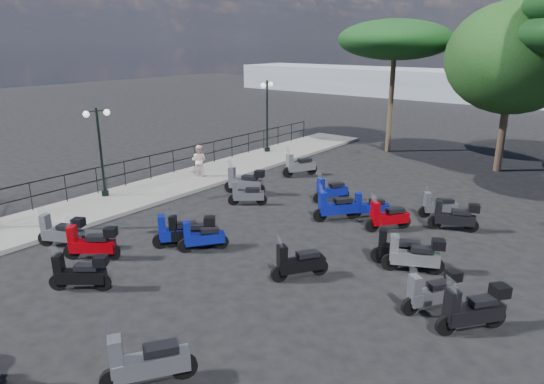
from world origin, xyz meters
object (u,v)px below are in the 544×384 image
Objects in this scene: scooter_25 at (473,310)px; scooter_27 at (454,217)px; scooter_7 at (80,273)px; scooter_11 at (331,191)px; scooter_22 at (439,206)px; scooter_18 at (146,363)px; scooter_21 at (414,255)px; lamp_post_1 at (100,147)px; scooter_16 at (370,207)px; scooter_26 at (432,293)px; scooter_20 at (399,250)px; scooter_19 at (299,263)px; scooter_3 at (191,232)px; broadleaf_tree at (513,58)px; scooter_5 at (299,166)px; scooter_14 at (202,237)px; pedestrian_far at (199,160)px; scooter_8 at (178,232)px; scooter_1 at (62,232)px; scooter_2 at (92,244)px; scooter_4 at (245,182)px; scooter_10 at (336,207)px; pine_2 at (395,40)px; scooter_15 at (388,217)px; scooter_9 at (247,195)px; lamp_post_2 at (267,112)px.

scooter_27 is at bearing -30.47° from scooter_25.
scooter_7 is 9.58m from scooter_25.
scooter_11 is 4.16m from scooter_22.
scooter_21 is (2.07, 7.55, 0.02)m from scooter_18.
lamp_post_1 is 10.76m from scooter_16.
scooter_20 is at bearing -15.26° from scooter_26.
lamp_post_1 is 2.41× the size of scooter_25.
scooter_19 is 3.06m from scooter_20.
scooter_3 is 17.29m from broadleaf_tree.
scooter_5 is 1.25× the size of scooter_14.
broadleaf_tree is (-1.08, 13.15, 4.90)m from scooter_21.
scooter_11 is 0.94× the size of scooter_27.
scooter_8 is (5.18, -5.87, -0.41)m from pedestrian_far.
scooter_1 is 11.44m from scooter_5.
scooter_4 is (-0.64, 7.60, 0.04)m from scooter_2.
broadleaf_tree reaches higher than scooter_10.
broadleaf_tree reaches higher than scooter_14.
scooter_3 is at bearing -16.39° from scooter_18.
scooter_7 is 0.86× the size of scooter_27.
scooter_16 is at bearing -83.14° from scooter_8.
scooter_3 is at bearing 100.68° from scooter_10.
scooter_2 is at bearing 53.69° from scooter_26.
scooter_11 is 1.04× the size of scooter_26.
scooter_2 is 8.97m from scooter_20.
scooter_11 is 0.92× the size of scooter_21.
scooter_25 is 1.05× the size of scooter_26.
scooter_18 is 22.83m from pine_2.
scooter_19 is at bearing 151.62° from scooter_5.
pedestrian_far reaches higher than scooter_19.
pedestrian_far is at bearing 12.90° from scooter_26.
scooter_22 is 0.17× the size of pine_2.
pedestrian_far is 0.97× the size of scooter_10.
scooter_4 is 1.20× the size of scooter_8.
scooter_15 is 1.12× the size of scooter_16.
scooter_5 reaches higher than scooter_25.
scooter_19 is (4.20, 0.55, -0.01)m from scooter_8.
scooter_21 is (5.09, -3.93, 0.07)m from scooter_11.
scooter_20 is at bearing -92.77° from scooter_19.
scooter_18 is (4.44, -4.71, 0.03)m from scooter_8.
scooter_2 is (1.50, 0.08, -0.00)m from scooter_1.
scooter_18 is 1.00× the size of scooter_27.
scooter_3 is 8.82m from scooter_27.
scooter_21 is (8.27, -6.28, 0.01)m from scooter_5.
scooter_27 is at bearing 161.66° from pedestrian_far.
scooter_9 is 6.40m from scooter_19.
scooter_3 is at bearing 113.87° from scooter_16.
scooter_2 is at bearing 84.96° from scooter_14.
lamp_post_2 is 11.17m from scooter_10.
scooter_14 is 3.42m from scooter_19.
lamp_post_2 is at bearing -2.07° from scooter_10.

